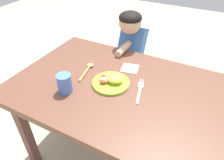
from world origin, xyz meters
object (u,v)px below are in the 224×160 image
at_px(plate, 111,81).
at_px(drinking_cup, 65,83).
at_px(person, 131,60).
at_px(fork, 140,90).
at_px(spoon, 88,69).

relative_size(plate, drinking_cup, 2.02).
distance_m(drinking_cup, person, 0.76).
distance_m(fork, drinking_cup, 0.42).
bearing_deg(spoon, fork, -107.16).
bearing_deg(plate, person, 100.30).
bearing_deg(fork, person, 13.10).
bearing_deg(fork, spoon, 70.07).
xyz_separation_m(spoon, person, (0.10, 0.49, -0.17)).
xyz_separation_m(fork, spoon, (-0.37, 0.04, 0.01)).
height_order(plate, person, person).
height_order(plate, drinking_cup, drinking_cup).
distance_m(plate, person, 0.59).
xyz_separation_m(fork, person, (-0.27, 0.53, -0.17)).
bearing_deg(fork, plate, 82.50).
bearing_deg(person, plate, 100.30).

